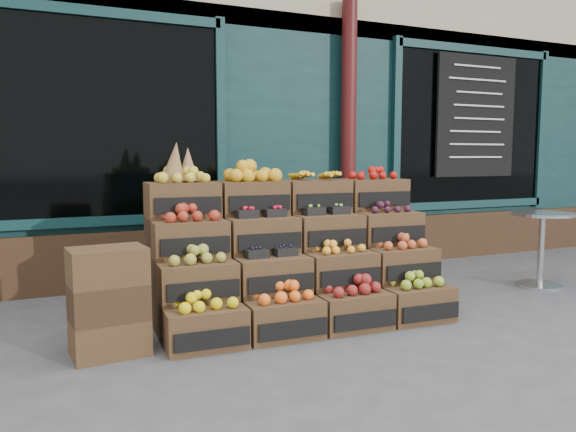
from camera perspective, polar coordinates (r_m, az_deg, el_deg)
name	(u,v)px	position (r m, az deg, el deg)	size (l,w,h in m)	color
ground	(347,329)	(4.60, 5.99, -11.34)	(60.00, 60.00, 0.00)	#49494C
shop_facade	(185,91)	(9.23, -10.46, 12.40)	(12.00, 6.24, 4.80)	#0D2D2F
crate_display	(293,263)	(4.83, 0.54, -4.81)	(2.44, 1.27, 1.50)	#4A321D
spare_crates	(109,302)	(4.10, -17.76, -8.30)	(0.53, 0.39, 0.76)	#4A321D
bistro_table	(541,241)	(6.46, 24.34, -2.30)	(0.63, 0.63, 0.79)	silver
shopkeeper	(111,197)	(6.75, -17.52, 1.87)	(0.66, 0.43, 1.82)	#1D6728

